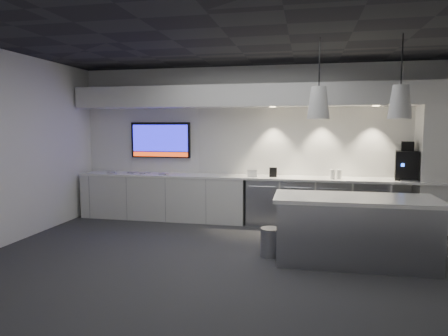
% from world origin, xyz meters
% --- Properties ---
extents(floor, '(7.00, 7.00, 0.00)m').
position_xyz_m(floor, '(0.00, 0.00, 0.00)').
color(floor, '#313133').
rests_on(floor, ground).
extents(ceiling, '(7.00, 7.00, 0.00)m').
position_xyz_m(ceiling, '(0.00, 0.00, 3.00)').
color(ceiling, black).
rests_on(ceiling, wall_back).
extents(wall_back, '(7.00, 0.00, 7.00)m').
position_xyz_m(wall_back, '(0.00, 2.50, 1.50)').
color(wall_back, white).
rests_on(wall_back, floor).
extents(wall_front, '(7.00, 0.00, 7.00)m').
position_xyz_m(wall_front, '(0.00, -2.50, 1.50)').
color(wall_front, white).
rests_on(wall_front, floor).
extents(wall_left, '(0.00, 7.00, 7.00)m').
position_xyz_m(wall_left, '(-3.50, 0.00, 1.50)').
color(wall_left, white).
rests_on(wall_left, floor).
extents(back_counter, '(6.80, 0.65, 0.04)m').
position_xyz_m(back_counter, '(0.00, 2.17, 0.88)').
color(back_counter, white).
rests_on(back_counter, left_base_cabinets).
extents(left_base_cabinets, '(3.30, 0.63, 0.86)m').
position_xyz_m(left_base_cabinets, '(-1.75, 2.17, 0.43)').
color(left_base_cabinets, silver).
rests_on(left_base_cabinets, floor).
extents(fridge_unit_a, '(0.60, 0.61, 0.85)m').
position_xyz_m(fridge_unit_a, '(0.25, 2.17, 0.42)').
color(fridge_unit_a, '#919399').
rests_on(fridge_unit_a, floor).
extents(fridge_unit_b, '(0.60, 0.61, 0.85)m').
position_xyz_m(fridge_unit_b, '(0.88, 2.17, 0.42)').
color(fridge_unit_b, '#919399').
rests_on(fridge_unit_b, floor).
extents(fridge_unit_c, '(0.60, 0.61, 0.85)m').
position_xyz_m(fridge_unit_c, '(1.51, 2.17, 0.42)').
color(fridge_unit_c, '#919399').
rests_on(fridge_unit_c, floor).
extents(fridge_unit_d, '(0.60, 0.61, 0.85)m').
position_xyz_m(fridge_unit_d, '(2.14, 2.17, 0.42)').
color(fridge_unit_d, '#919399').
rests_on(fridge_unit_d, floor).
extents(backsplash, '(4.60, 0.03, 1.30)m').
position_xyz_m(backsplash, '(1.20, 2.48, 1.55)').
color(backsplash, silver).
rests_on(backsplash, wall_back).
extents(soffit, '(6.90, 0.60, 0.40)m').
position_xyz_m(soffit, '(0.00, 2.20, 2.40)').
color(soffit, silver).
rests_on(soffit, wall_back).
extents(column, '(0.55, 0.55, 2.60)m').
position_xyz_m(column, '(3.20, 2.20, 1.30)').
color(column, silver).
rests_on(column, floor).
extents(wall_tv, '(1.25, 0.07, 0.72)m').
position_xyz_m(wall_tv, '(-1.90, 2.45, 1.56)').
color(wall_tv, black).
rests_on(wall_tv, wall_back).
extents(island, '(2.14, 0.94, 0.90)m').
position_xyz_m(island, '(1.68, 0.22, 0.46)').
color(island, '#919399').
rests_on(island, floor).
extents(bin, '(0.37, 0.37, 0.41)m').
position_xyz_m(bin, '(0.55, 0.26, 0.20)').
color(bin, '#919399').
rests_on(bin, floor).
extents(coffee_machine, '(0.43, 0.59, 0.67)m').
position_xyz_m(coffee_machine, '(2.76, 2.20, 1.18)').
color(coffee_machine, black).
rests_on(coffee_machine, back_counter).
extents(sign_black, '(0.14, 0.03, 0.18)m').
position_xyz_m(sign_black, '(0.43, 2.11, 0.99)').
color(sign_black, black).
rests_on(sign_black, back_counter).
extents(sign_white, '(0.18, 0.03, 0.14)m').
position_xyz_m(sign_white, '(0.04, 2.05, 0.97)').
color(sign_white, white).
rests_on(sign_white, back_counter).
extents(cup_cluster, '(0.19, 0.19, 0.16)m').
position_xyz_m(cup_cluster, '(1.55, 2.12, 0.98)').
color(cup_cluster, white).
rests_on(cup_cluster, back_counter).
extents(tray_a, '(0.20, 0.20, 0.02)m').
position_xyz_m(tray_a, '(-2.83, 2.12, 0.91)').
color(tray_a, '#9B9B9B').
rests_on(tray_a, back_counter).
extents(tray_b, '(0.19, 0.19, 0.02)m').
position_xyz_m(tray_b, '(-2.40, 2.17, 0.91)').
color(tray_b, '#9B9B9B').
rests_on(tray_b, back_counter).
extents(tray_c, '(0.20, 0.20, 0.02)m').
position_xyz_m(tray_c, '(-2.12, 2.14, 0.91)').
color(tray_c, '#9B9B9B').
rests_on(tray_c, back_counter).
extents(tray_d, '(0.17, 0.17, 0.02)m').
position_xyz_m(tray_d, '(-1.70, 2.08, 0.91)').
color(tray_d, '#9B9B9B').
rests_on(tray_d, back_counter).
extents(pendant_left, '(0.30, 0.30, 1.13)m').
position_xyz_m(pendant_left, '(1.17, 0.22, 2.15)').
color(pendant_left, silver).
rests_on(pendant_left, ceiling).
extents(pendant_right, '(0.30, 0.30, 1.13)m').
position_xyz_m(pendant_right, '(2.19, 0.22, 2.15)').
color(pendant_right, silver).
rests_on(pendant_right, ceiling).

